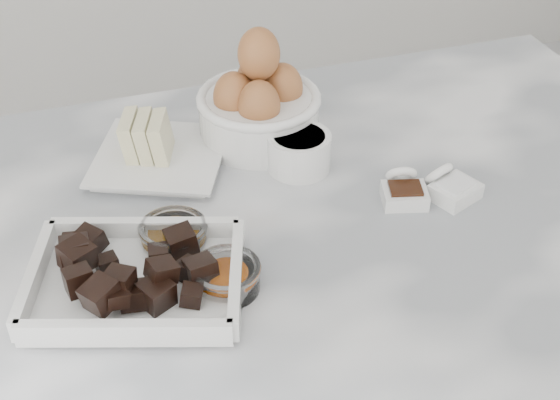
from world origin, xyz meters
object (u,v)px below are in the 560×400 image
Objects in this scene: butter_plate at (157,149)px; zest_bowl at (226,276)px; sugar_ramekin at (299,150)px; vanilla_spoon at (404,190)px; salt_spoon at (451,187)px; honey_bowl at (174,236)px; chocolate_dish at (135,274)px; egg_bowl at (259,104)px.

butter_plate is 2.88× the size of zest_bowl.
sugar_ramekin reaches higher than vanilla_spoon.
vanilla_spoon is 0.06m from salt_spoon.
salt_spoon is at bearing 13.69° from zest_bowl.
honey_bowl is at bearing 115.77° from zest_bowl.
salt_spoon is (0.16, -0.12, -0.01)m from sugar_ramekin.
butter_plate is 0.26m from zest_bowl.
chocolate_dish is 0.35m from vanilla_spoon.
chocolate_dish is 1.57× the size of egg_bowl.
sugar_ramekin reaches higher than salt_spoon.
egg_bowl reaches higher than honey_bowl.
egg_bowl is at bearing 66.60° from zest_bowl.
chocolate_dish is 1.23× the size of butter_plate.
sugar_ramekin is 0.24m from zest_bowl.
butter_plate is 1.28× the size of egg_bowl.
chocolate_dish is 3.53× the size of zest_bowl.
honey_bowl is 0.09m from zest_bowl.
sugar_ramekin is at bearing 133.62° from vanilla_spoon.
chocolate_dish is at bearing -106.17° from butter_plate.
chocolate_dish reaches higher than sugar_ramekin.
salt_spoon is at bearing -36.47° from sugar_ramekin.
butter_plate is at bearing 85.16° from honey_bowl.
salt_spoon is (0.06, -0.01, 0.00)m from vanilla_spoon.
egg_bowl is at bearing 7.69° from butter_plate.
egg_bowl reaches higher than vanilla_spoon.
butter_plate is 2.69× the size of salt_spoon.
sugar_ramekin is 0.22m from honey_bowl.
chocolate_dish is 0.30m from sugar_ramekin.
zest_bowl is at bearing -160.76° from vanilla_spoon.
vanilla_spoon is (0.10, -0.11, -0.01)m from sugar_ramekin.
zest_bowl is at bearing -64.23° from honey_bowl.
sugar_ramekin is 0.15m from vanilla_spoon.
sugar_ramekin is (0.17, -0.07, 0.01)m from butter_plate.
zest_bowl is 0.93× the size of salt_spoon.
honey_bowl is 0.29m from vanilla_spoon.
egg_bowl reaches higher than butter_plate.
zest_bowl is (0.04, -0.08, 0.00)m from honey_bowl.
sugar_ramekin is 1.02× the size of salt_spoon.
sugar_ramekin reaches higher than honey_bowl.
salt_spoon is (0.31, 0.08, -0.00)m from zest_bowl.
honey_bowl is at bearing -149.75° from sugar_ramekin.
chocolate_dish is 0.25m from butter_plate.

